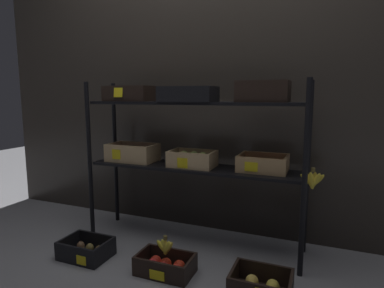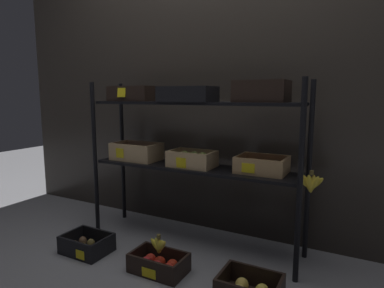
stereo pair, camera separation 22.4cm
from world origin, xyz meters
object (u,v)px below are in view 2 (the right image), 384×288
at_px(display_rack, 191,134).
at_px(crate_ground_apple_red, 159,264).
at_px(crate_ground_kiwi, 87,245).
at_px(banana_bunch_loose, 159,246).

xyz_separation_m(display_rack, crate_ground_apple_red, (0.01, -0.44, -0.75)).
height_order(crate_ground_kiwi, crate_ground_apple_red, crate_ground_kiwi).
bearing_deg(display_rack, crate_ground_kiwi, -140.41).
xyz_separation_m(crate_ground_apple_red, banana_bunch_loose, (0.00, -0.00, 0.12)).
relative_size(display_rack, banana_bunch_loose, 12.82).
relative_size(crate_ground_apple_red, banana_bunch_loose, 2.64).
bearing_deg(display_rack, crate_ground_apple_red, -88.43).
xyz_separation_m(display_rack, banana_bunch_loose, (0.01, -0.44, -0.63)).
bearing_deg(display_rack, banana_bunch_loose, -88.14).
relative_size(display_rack, crate_ground_kiwi, 5.26).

